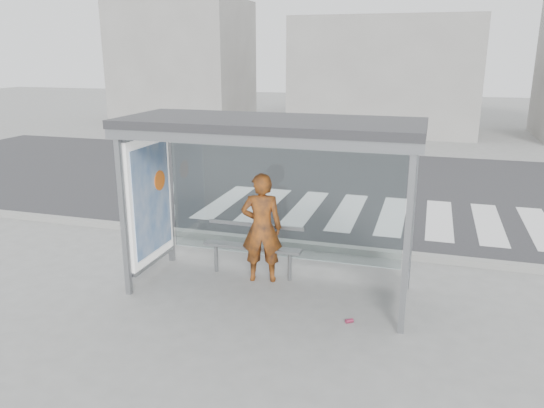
{
  "coord_description": "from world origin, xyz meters",
  "views": [
    {
      "loc": [
        2.17,
        -7.09,
        3.51
      ],
      "look_at": [
        -0.02,
        0.2,
        1.33
      ],
      "focal_mm": 35.0,
      "sensor_mm": 36.0,
      "label": 1
    }
  ],
  "objects": [
    {
      "name": "road",
      "position": [
        0.0,
        7.0,
        0.0
      ],
      "size": [
        30.0,
        10.0,
        0.01
      ],
      "primitive_type": "cube",
      "color": "#2C2C2F",
      "rests_on": "ground"
    },
    {
      "name": "crosswalk",
      "position": [
        1.0,
        4.5,
        0.0
      ],
      "size": [
        7.55,
        3.0,
        0.0
      ],
      "color": "silver",
      "rests_on": "ground"
    },
    {
      "name": "person",
      "position": [
        -0.24,
        0.37,
        0.88
      ],
      "size": [
        0.72,
        0.56,
        1.76
      ],
      "primitive_type": "imported",
      "rotation": [
        0.0,
        0.0,
        3.38
      ],
      "color": "#CE6013",
      "rests_on": "ground"
    },
    {
      "name": "building_left",
      "position": [
        -10.0,
        18.0,
        3.0
      ],
      "size": [
        6.0,
        5.0,
        6.0
      ],
      "primitive_type": "cube",
      "color": "gray",
      "rests_on": "ground"
    },
    {
      "name": "bench",
      "position": [
        -0.44,
        0.5,
        0.5
      ],
      "size": [
        1.62,
        0.31,
        0.84
      ],
      "color": "slate",
      "rests_on": "ground"
    },
    {
      "name": "soda_can",
      "position": [
        1.32,
        -0.64,
        0.03
      ],
      "size": [
        0.12,
        0.11,
        0.06
      ],
      "primitive_type": "cylinder",
      "rotation": [
        0.0,
        1.57,
        0.63
      ],
      "color": "#CB3B64",
      "rests_on": "ground"
    },
    {
      "name": "bus_shelter",
      "position": [
        -0.37,
        0.06,
        1.98
      ],
      "size": [
        4.25,
        1.65,
        2.62
      ],
      "color": "gray",
      "rests_on": "ground"
    },
    {
      "name": "building_center",
      "position": [
        0.0,
        18.0,
        2.5
      ],
      "size": [
        8.0,
        5.0,
        5.0
      ],
      "primitive_type": "cube",
      "color": "gray",
      "rests_on": "ground"
    },
    {
      "name": "curb",
      "position": [
        0.0,
        1.95,
        0.06
      ],
      "size": [
        30.0,
        0.18,
        0.12
      ],
      "primitive_type": "cube",
      "color": "gray",
      "rests_on": "ground"
    },
    {
      "name": "ground",
      "position": [
        0.0,
        0.0,
        0.0
      ],
      "size": [
        80.0,
        80.0,
        0.0
      ],
      "primitive_type": "plane",
      "color": "slate",
      "rests_on": "ground"
    }
  ]
}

